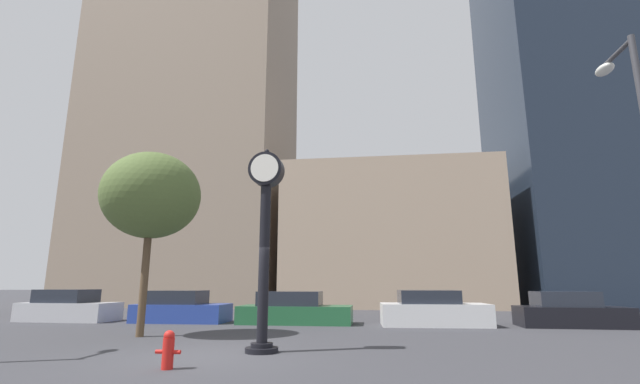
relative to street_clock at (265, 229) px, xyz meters
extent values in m
plane|color=#38383D|center=(-1.04, -0.59, -2.97)|extent=(200.00, 200.00, 0.00)
cube|color=gray|center=(-12.68, 23.41, 12.92)|extent=(15.60, 12.00, 31.79)
cube|color=tan|center=(3.75, 23.41, 2.05)|extent=(15.04, 12.00, 10.04)
cube|color=#1E2838|center=(18.22, 23.41, 12.09)|extent=(10.93, 12.00, 30.12)
cylinder|color=black|center=(0.00, 0.00, -2.91)|extent=(0.80, 0.80, 0.12)
cylinder|color=black|center=(0.00, 0.00, -2.80)|extent=(0.53, 0.53, 0.10)
cylinder|color=black|center=(0.00, 0.00, -0.82)|extent=(0.27, 0.27, 3.86)
cylinder|color=black|center=(0.00, 0.00, 1.55)|extent=(0.89, 0.40, 0.89)
cylinder|color=white|center=(0.00, -0.21, 1.55)|extent=(0.73, 0.02, 0.73)
cylinder|color=white|center=(0.00, 0.21, 1.55)|extent=(0.73, 0.02, 0.73)
sphere|color=black|center=(0.00, 0.00, 2.05)|extent=(0.12, 0.12, 0.12)
cube|color=#BCBCC1|center=(-10.83, 7.50, -2.57)|extent=(4.17, 1.89, 0.80)
cube|color=#232833|center=(-11.04, 7.50, -1.89)|extent=(2.31, 1.63, 0.57)
cube|color=#28429E|center=(-5.60, 7.60, -2.59)|extent=(3.95, 1.93, 0.76)
cube|color=#232833|center=(-5.79, 7.60, -1.93)|extent=(2.18, 1.67, 0.57)
cube|color=#236038|center=(-0.61, 7.50, -2.61)|extent=(4.65, 1.82, 0.73)
cube|color=#232833|center=(-0.84, 7.50, -1.96)|extent=(2.56, 1.60, 0.58)
cube|color=silver|center=(4.97, 7.38, -2.55)|extent=(4.23, 2.10, 0.85)
cube|color=#232833|center=(4.76, 7.37, -1.87)|extent=(2.36, 1.77, 0.51)
cube|color=black|center=(10.11, 7.55, -2.59)|extent=(3.94, 1.80, 0.76)
cube|color=#232833|center=(9.91, 7.55, -1.93)|extent=(2.18, 1.55, 0.56)
cylinder|color=red|center=(-1.26, -2.24, -2.68)|extent=(0.22, 0.22, 0.58)
sphere|color=red|center=(-1.26, -2.24, -2.35)|extent=(0.21, 0.21, 0.21)
cylinder|color=red|center=(-1.44, -2.24, -2.65)|extent=(0.14, 0.08, 0.08)
cylinder|color=red|center=(-1.08, -2.24, -2.65)|extent=(0.14, 0.08, 0.08)
cylinder|color=#38383D|center=(8.62, -0.39, 4.01)|extent=(0.11, 1.20, 0.11)
ellipsoid|color=silver|center=(8.62, 0.21, 3.91)|extent=(0.36, 0.60, 0.24)
cylinder|color=brown|center=(-4.58, 2.53, -1.20)|extent=(0.24, 0.24, 3.54)
ellipsoid|color=#516633|center=(-4.58, 2.53, 1.52)|extent=(3.18, 3.18, 2.86)
camera|label=1|loc=(2.81, -10.51, -1.37)|focal=24.00mm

